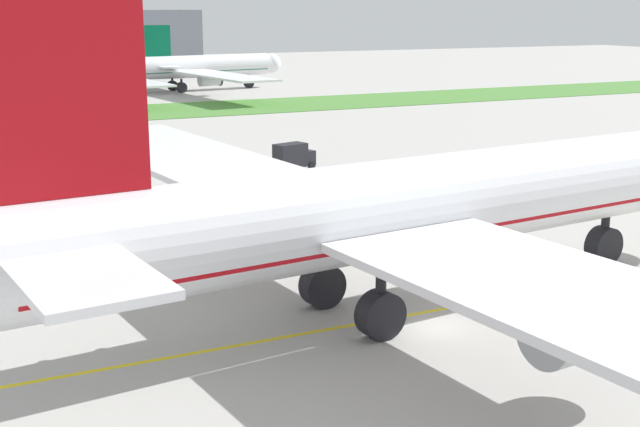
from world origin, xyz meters
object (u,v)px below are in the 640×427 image
object	(u,v)px
airliner_foreground	(392,211)
service_truck_catering_van	(293,156)
parked_airliner_far_centre	(186,67)
parked_airliner_far_left	(88,72)

from	to	relation	value
airliner_foreground	service_truck_catering_van	size ratio (longest dim) A/B	17.82
airliner_foreground	service_truck_catering_van	world-z (taller)	airliner_foreground
parked_airliner_far_centre	airliner_foreground	bearing A→B (deg)	-102.17
parked_airliner_far_centre	service_truck_catering_van	bearing A→B (deg)	-100.00
service_truck_catering_van	parked_airliner_far_left	bearing A→B (deg)	92.46
service_truck_catering_van	parked_airliner_far_centre	distance (m)	101.04
airliner_foreground	parked_airliner_far_centre	bearing A→B (deg)	77.83
airliner_foreground	parked_airliner_far_centre	xyz separation A→B (m)	(31.38, 145.45, -1.07)
airliner_foreground	parked_airliner_far_centre	size ratio (longest dim) A/B	1.23
airliner_foreground	parked_airliner_far_left	xyz separation A→B (m)	(9.56, 145.58, -1.46)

